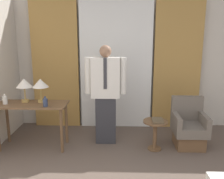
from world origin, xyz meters
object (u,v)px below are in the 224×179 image
(table_lamp_left, at_px, (24,84))
(side_table, at_px, (155,130))
(bottle_near_edge, at_px, (5,100))
(bottle_by_lamp, at_px, (45,102))
(armchair, at_px, (189,128))
(person, at_px, (106,92))
(desk, at_px, (32,111))
(table_lamp_right, at_px, (40,84))
(book, at_px, (157,120))

(table_lamp_left, bearing_deg, side_table, -3.44)
(bottle_near_edge, height_order, side_table, bottle_near_edge)
(side_table, bearing_deg, table_lamp_left, 176.56)
(bottle_by_lamp, bearing_deg, armchair, 7.03)
(table_lamp_left, height_order, person, person)
(bottle_by_lamp, bearing_deg, desk, 150.65)
(bottle_near_edge, height_order, bottle_by_lamp, bottle_near_edge)
(table_lamp_right, bearing_deg, book, -4.36)
(desk, height_order, table_lamp_left, table_lamp_left)
(bottle_by_lamp, bearing_deg, book, 3.31)
(desk, bearing_deg, armchair, 2.94)
(table_lamp_right, relative_size, side_table, 0.79)
(person, bearing_deg, bottle_near_edge, -170.63)
(desk, distance_m, person, 1.29)
(desk, relative_size, bottle_by_lamp, 7.19)
(desk, height_order, armchair, armchair)
(table_lamp_left, relative_size, armchair, 0.48)
(desk, xyz_separation_m, armchair, (2.68, 0.14, -0.33))
(table_lamp_right, bearing_deg, bottle_near_edge, -166.52)
(desk, bearing_deg, side_table, -1.00)
(table_lamp_right, bearing_deg, side_table, -3.93)
(bottle_near_edge, distance_m, book, 2.55)
(armchair, distance_m, side_table, 0.63)
(table_lamp_right, bearing_deg, armchair, 0.92)
(table_lamp_left, bearing_deg, table_lamp_right, 0.00)
(table_lamp_left, relative_size, bottle_near_edge, 2.38)
(bottle_by_lamp, distance_m, side_table, 1.86)
(desk, xyz_separation_m, bottle_near_edge, (-0.43, -0.04, 0.20))
(table_lamp_left, distance_m, book, 2.32)
(desk, relative_size, bottle_near_edge, 6.95)
(desk, distance_m, bottle_by_lamp, 0.38)
(table_lamp_left, bearing_deg, bottle_near_edge, -154.89)
(book, bearing_deg, table_lamp_right, 175.64)
(bottle_near_edge, relative_size, side_table, 0.33)
(desk, xyz_separation_m, table_lamp_left, (-0.14, 0.10, 0.44))
(bottle_by_lamp, bearing_deg, bottle_near_edge, 170.46)
(table_lamp_left, distance_m, bottle_by_lamp, 0.55)
(desk, distance_m, bottle_near_edge, 0.47)
(bottle_by_lamp, relative_size, person, 0.09)
(armchair, bearing_deg, bottle_near_edge, -176.75)
(bottle_by_lamp, distance_m, armchair, 2.48)
(table_lamp_left, xyz_separation_m, side_table, (2.21, -0.13, -0.74))
(desk, relative_size, armchair, 1.40)
(bottle_near_edge, bearing_deg, bottle_by_lamp, -9.54)
(bottle_near_edge, bearing_deg, desk, 5.20)
(person, bearing_deg, book, -18.27)
(table_lamp_left, relative_size, table_lamp_right, 1.00)
(bottle_by_lamp, height_order, person, person)
(side_table, bearing_deg, bottle_by_lamp, -176.10)
(bottle_near_edge, xyz_separation_m, armchair, (3.11, 0.18, -0.53))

